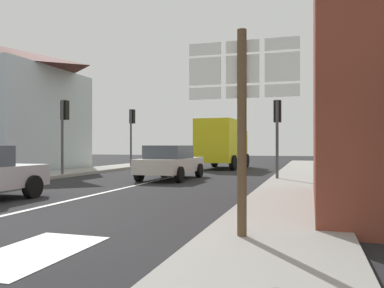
{
  "coord_description": "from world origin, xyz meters",
  "views": [
    {
      "loc": [
        6.18,
        -5.53,
        1.48
      ],
      "look_at": [
        1.68,
        9.26,
        1.53
      ],
      "focal_mm": 36.82,
      "sensor_mm": 36.0,
      "label": 1
    }
  ],
  "objects_px": {
    "sedan_far": "(170,162)",
    "route_sign_post": "(242,110)",
    "traffic_light_near_left": "(64,120)",
    "delivery_truck": "(222,143)",
    "traffic_light_far_left": "(132,125)",
    "traffic_light_near_right": "(277,121)"
  },
  "relations": [
    {
      "from": "traffic_light_near_left",
      "to": "traffic_light_far_left",
      "type": "relative_size",
      "value": 0.95
    },
    {
      "from": "sedan_far",
      "to": "delivery_truck",
      "type": "distance_m",
      "value": 8.4
    },
    {
      "from": "delivery_truck",
      "to": "traffic_light_far_left",
      "type": "relative_size",
      "value": 1.36
    },
    {
      "from": "sedan_far",
      "to": "route_sign_post",
      "type": "distance_m",
      "value": 11.38
    },
    {
      "from": "route_sign_post",
      "to": "traffic_light_far_left",
      "type": "distance_m",
      "value": 19.92
    },
    {
      "from": "delivery_truck",
      "to": "traffic_light_near_left",
      "type": "bearing_deg",
      "value": -123.21
    },
    {
      "from": "sedan_far",
      "to": "traffic_light_near_right",
      "type": "xyz_separation_m",
      "value": [
        4.52,
        0.39,
        1.7
      ]
    },
    {
      "from": "sedan_far",
      "to": "traffic_light_near_left",
      "type": "xyz_separation_m",
      "value": [
        -5.18,
        -0.24,
        1.88
      ]
    },
    {
      "from": "delivery_truck",
      "to": "route_sign_post",
      "type": "height_order",
      "value": "route_sign_post"
    },
    {
      "from": "traffic_light_far_left",
      "to": "route_sign_post",
      "type": "bearing_deg",
      "value": -59.72
    },
    {
      "from": "sedan_far",
      "to": "traffic_light_near_left",
      "type": "bearing_deg",
      "value": -177.31
    },
    {
      "from": "delivery_truck",
      "to": "traffic_light_near_left",
      "type": "xyz_separation_m",
      "value": [
        -5.62,
        -8.58,
        0.99
      ]
    },
    {
      "from": "delivery_truck",
      "to": "traffic_light_far_left",
      "type": "xyz_separation_m",
      "value": [
        -5.62,
        -1.36,
        1.15
      ]
    },
    {
      "from": "route_sign_post",
      "to": "traffic_light_near_right",
      "type": "distance_m",
      "value": 10.61
    },
    {
      "from": "traffic_light_far_left",
      "to": "delivery_truck",
      "type": "bearing_deg",
      "value": 13.61
    },
    {
      "from": "traffic_light_far_left",
      "to": "traffic_light_near_left",
      "type": "bearing_deg",
      "value": -90.0
    },
    {
      "from": "sedan_far",
      "to": "traffic_light_far_left",
      "type": "relative_size",
      "value": 1.12
    },
    {
      "from": "route_sign_post",
      "to": "traffic_light_near_left",
      "type": "relative_size",
      "value": 0.9
    },
    {
      "from": "traffic_light_near_left",
      "to": "route_sign_post",
      "type": "bearing_deg",
      "value": -44.81
    },
    {
      "from": "delivery_truck",
      "to": "traffic_light_far_left",
      "type": "bearing_deg",
      "value": -166.39
    },
    {
      "from": "sedan_far",
      "to": "traffic_light_near_right",
      "type": "height_order",
      "value": "traffic_light_near_right"
    },
    {
      "from": "sedan_far",
      "to": "delivery_truck",
      "type": "relative_size",
      "value": 0.82
    }
  ]
}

